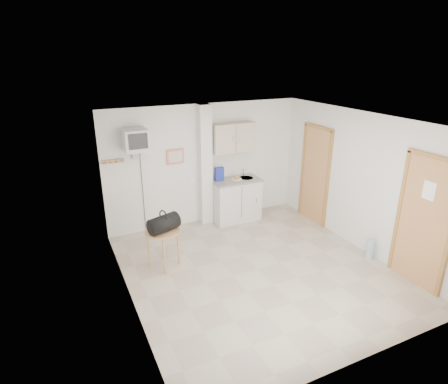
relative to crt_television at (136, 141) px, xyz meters
name	(u,v)px	position (x,y,z in m)	size (l,w,h in m)	color
ground	(258,269)	(1.45, -2.02, -1.94)	(4.50, 4.50, 0.00)	#B4A88F
room_envelope	(271,180)	(1.69, -1.93, -0.40)	(4.24, 4.54, 2.55)	white
kitchenette	(235,184)	(2.02, -0.02, -1.13)	(1.03, 0.58, 2.10)	silver
crt_television	(136,141)	(0.00, 0.00, 0.00)	(0.44, 0.45, 2.15)	slate
round_table	(163,235)	(0.06, -1.22, -1.36)	(0.59, 0.59, 0.67)	#B77C50
duffel_bag	(164,223)	(0.08, -1.26, -1.13)	(0.57, 0.44, 0.38)	black
water_bottle	(370,249)	(3.43, -2.55, -1.75)	(0.13, 0.13, 0.40)	#93B9C7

